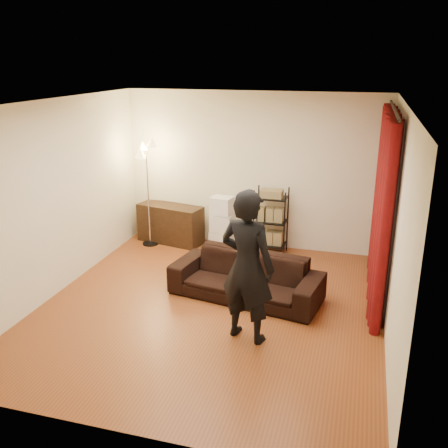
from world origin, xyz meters
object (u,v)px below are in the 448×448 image
(wire_shelf, at_px, (271,221))
(floor_lamp, at_px, (148,194))
(sofa, at_px, (246,277))
(storage_boxes, at_px, (221,223))
(media_cabinet, at_px, (171,224))
(person, at_px, (247,267))

(wire_shelf, height_order, floor_lamp, floor_lamp)
(sofa, height_order, storage_boxes, storage_boxes)
(floor_lamp, bearing_deg, storage_boxes, 7.17)
(sofa, bearing_deg, media_cabinet, 145.53)
(media_cabinet, distance_m, floor_lamp, 0.70)
(sofa, relative_size, storage_boxes, 2.22)
(sofa, height_order, person, person)
(floor_lamp, bearing_deg, sofa, -36.28)
(media_cabinet, distance_m, wire_shelf, 1.86)
(storage_boxes, bearing_deg, floor_lamp, -172.83)
(media_cabinet, relative_size, wire_shelf, 1.04)
(person, bearing_deg, sofa, -60.57)
(person, distance_m, storage_boxes, 3.02)
(media_cabinet, relative_size, storage_boxes, 1.26)
(wire_shelf, bearing_deg, floor_lamp, -179.89)
(wire_shelf, xyz_separation_m, floor_lamp, (-2.16, -0.19, 0.37))
(sofa, bearing_deg, floor_lamp, 153.68)
(sofa, xyz_separation_m, storage_boxes, (-0.86, 1.74, 0.16))
(sofa, xyz_separation_m, floor_lamp, (-2.15, 1.58, 0.63))
(person, height_order, media_cabinet, person)
(storage_boxes, bearing_deg, person, -68.19)
(media_cabinet, relative_size, floor_lamp, 0.63)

